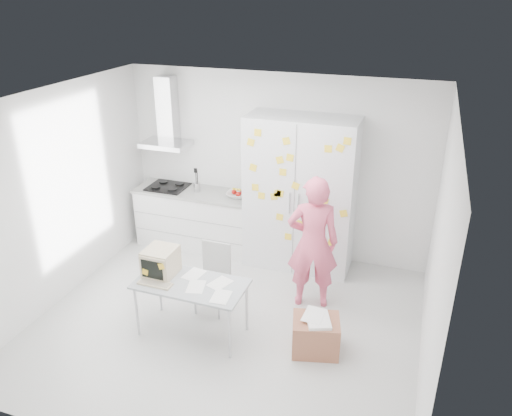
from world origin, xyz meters
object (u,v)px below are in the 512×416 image
(desk, at_px, (171,271))
(chair, at_px, (214,273))
(person, at_px, (313,243))
(cardboard_box, at_px, (316,335))

(desk, height_order, chair, desk)
(desk, bearing_deg, person, 35.81)
(cardboard_box, bearing_deg, desk, -176.01)
(chair, bearing_deg, desk, -118.68)
(person, distance_m, desk, 1.74)
(chair, height_order, cardboard_box, chair)
(desk, distance_m, cardboard_box, 1.79)
(person, distance_m, chair, 1.29)
(person, xyz_separation_m, cardboard_box, (0.27, -0.88, -0.66))
(desk, relative_size, cardboard_box, 2.13)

